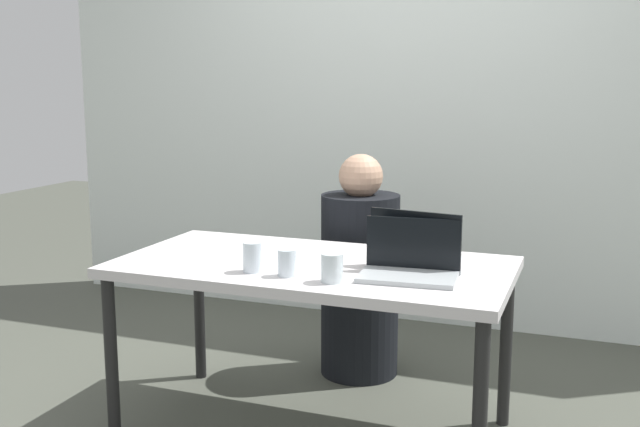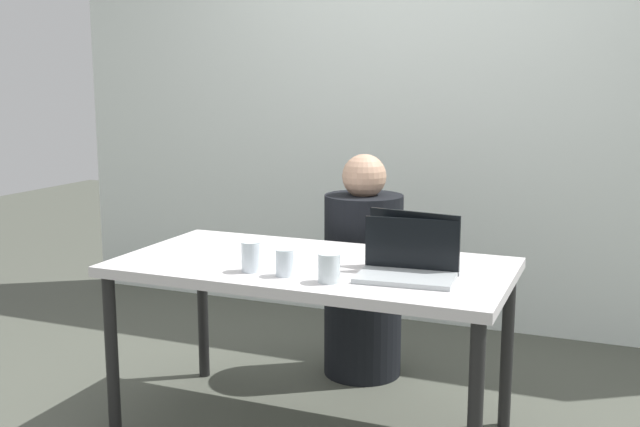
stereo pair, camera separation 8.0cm
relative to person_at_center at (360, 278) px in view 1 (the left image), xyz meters
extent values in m
cube|color=white|center=(0.02, 0.93, 0.75)|extent=(4.50, 0.10, 2.45)
cube|color=silver|center=(0.02, -0.67, 0.21)|extent=(1.52, 0.78, 0.04)
cylinder|color=black|center=(-0.69, -1.01, -0.14)|extent=(0.05, 0.05, 0.67)
cylinder|color=black|center=(0.73, -1.01, -0.14)|extent=(0.05, 0.05, 0.67)
cylinder|color=black|center=(-0.69, -0.33, -0.14)|extent=(0.05, 0.05, 0.67)
cylinder|color=black|center=(0.73, -0.33, -0.14)|extent=(0.05, 0.05, 0.67)
cylinder|color=black|center=(0.00, 0.00, -0.04)|extent=(0.38, 0.38, 0.88)
sphere|color=tan|center=(0.00, 0.00, 0.49)|extent=(0.21, 0.21, 0.21)
cube|color=#AEB5B8|center=(0.43, -0.80, 0.24)|extent=(0.36, 0.23, 0.02)
cube|color=black|center=(0.42, -0.69, 0.34)|extent=(0.34, 0.04, 0.19)
sphere|color=white|center=(0.42, -0.68, 0.34)|extent=(0.03, 0.03, 0.03)
cube|color=silver|center=(0.43, -0.53, 0.24)|extent=(0.39, 0.28, 0.02)
cube|color=black|center=(0.42, -0.65, 0.35)|extent=(0.36, 0.07, 0.20)
sphere|color=white|center=(0.41, -0.66, 0.35)|extent=(0.04, 0.04, 0.04)
cylinder|color=silver|center=(0.19, -0.92, 0.28)|extent=(0.08, 0.08, 0.10)
cylinder|color=silver|center=(0.19, -0.92, 0.26)|extent=(0.07, 0.07, 0.06)
cylinder|color=silver|center=(-0.14, -0.89, 0.29)|extent=(0.07, 0.07, 0.11)
cylinder|color=silver|center=(-0.14, -0.89, 0.26)|extent=(0.06, 0.06, 0.06)
cylinder|color=silver|center=(0.01, -0.90, 0.28)|extent=(0.07, 0.07, 0.10)
cylinder|color=silver|center=(0.01, -0.90, 0.26)|extent=(0.06, 0.06, 0.05)
camera|label=1|loc=(1.04, -3.31, 0.93)|focal=42.00mm
camera|label=2|loc=(1.12, -3.28, 0.93)|focal=42.00mm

